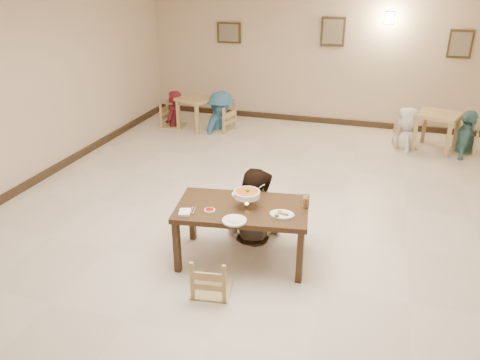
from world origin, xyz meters
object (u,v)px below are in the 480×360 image
(bg_table_left, at_px, (196,104))
(bg_chair_lr, at_px, (220,106))
(main_diner, at_px, (254,169))
(bg_chair_rr, at_px, (467,131))
(bg_chair_ll, at_px, (173,104))
(bg_diner_c, at_px, (410,108))
(bg_diner_a, at_px, (172,91))
(bg_diner_b, at_px, (220,91))
(bg_diner_d, at_px, (471,110))
(curry_warmer, at_px, (247,194))
(bg_chair_rl, at_px, (407,126))
(chair_far, at_px, (256,202))
(drink_glass, at_px, (306,202))
(bg_table_right, at_px, (438,120))
(chair_near, at_px, (211,257))
(main_table, at_px, (242,213))

(bg_table_left, distance_m, bg_chair_lr, 0.54)
(main_diner, height_order, bg_chair_rr, main_diner)
(bg_chair_ll, height_order, bg_diner_c, bg_diner_c)
(bg_diner_a, distance_m, bg_diner_b, 1.08)
(main_diner, height_order, bg_chair_ll, main_diner)
(bg_diner_b, height_order, bg_diner_d, bg_diner_b)
(main_diner, bearing_deg, curry_warmer, 113.88)
(bg_diner_d, bearing_deg, bg_diner_a, 102.85)
(bg_chair_rr, relative_size, bg_diner_d, 0.52)
(bg_diner_b, distance_m, bg_diner_c, 3.80)
(bg_chair_rl, relative_size, bg_diner_b, 0.52)
(chair_far, distance_m, drink_glass, 0.92)
(bg_table_left, bearing_deg, main_diner, -58.92)
(bg_table_right, distance_m, bg_chair_ll, 5.41)
(bg_table_left, bearing_deg, curry_warmer, -61.56)
(chair_far, bearing_deg, bg_table_right, 79.48)
(bg_chair_lr, xyz_separation_m, bg_diner_b, (0.00, 0.00, 0.31))
(chair_far, relative_size, chair_near, 1.00)
(bg_chair_lr, height_order, bg_chair_rl, bg_chair_lr)
(main_diner, distance_m, bg_diner_b, 4.44)
(bg_table_left, bearing_deg, bg_diner_a, -177.08)
(curry_warmer, relative_size, bg_table_left, 0.38)
(main_diner, height_order, bg_chair_lr, main_diner)
(bg_chair_rr, bearing_deg, main_diner, -27.04)
(main_table, relative_size, drink_glass, 10.54)
(main_diner, distance_m, bg_diner_a, 4.93)
(main_table, relative_size, bg_table_left, 1.81)
(bg_table_right, bearing_deg, bg_chair_rr, -1.63)
(bg_chair_rr, bearing_deg, bg_table_left, -79.70)
(bg_table_right, bearing_deg, bg_chair_rl, -177.81)
(bg_diner_a, bearing_deg, bg_table_right, 89.00)
(main_diner, height_order, bg_diner_c, main_diner)
(bg_table_left, relative_size, bg_chair_lr, 0.83)
(chair_far, bearing_deg, bg_diner_d, 74.16)
(bg_chair_rl, relative_size, bg_diner_d, 0.53)
(bg_chair_ll, bearing_deg, chair_far, -147.33)
(bg_chair_rl, bearing_deg, main_diner, 144.05)
(bg_table_right, xyz_separation_m, bg_diner_c, (-0.53, -0.02, 0.21))
(bg_chair_rl, bearing_deg, bg_chair_lr, 80.08)
(bg_chair_ll, distance_m, bg_chair_rr, 5.95)
(chair_far, xyz_separation_m, drink_glass, (0.71, -0.47, 0.34))
(bg_chair_ll, bearing_deg, bg_diner_c, -93.27)
(main_diner, xyz_separation_m, bg_table_right, (2.47, 4.08, -0.33))
(chair_far, distance_m, bg_diner_d, 5.02)
(drink_glass, bearing_deg, bg_chair_rl, 74.87)
(bg_table_right, height_order, bg_diner_a, bg_diner_a)
(drink_glass, height_order, bg_table_right, drink_glass)
(drink_glass, xyz_separation_m, bg_table_left, (-3.13, 4.40, -0.22))
(main_table, distance_m, chair_near, 0.72)
(curry_warmer, xyz_separation_m, bg_chair_ll, (-3.02, 4.56, -0.36))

